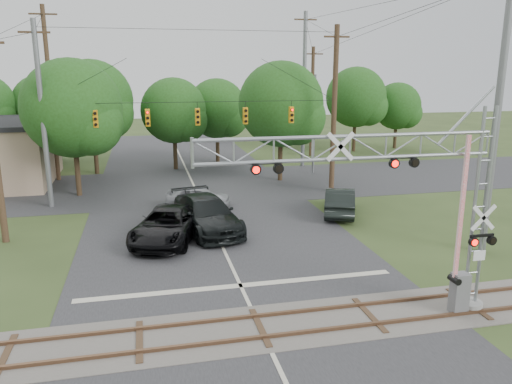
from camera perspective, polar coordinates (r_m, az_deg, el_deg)
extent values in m
plane|color=#2F3F1D|center=(15.88, 2.23, -18.76)|extent=(160.00, 160.00, 0.00)
cube|color=#2A2A2D|center=(24.71, -3.79, -6.44)|extent=(14.00, 90.00, 0.02)
cube|color=#2A2A2D|center=(38.05, -7.12, 0.73)|extent=(90.00, 12.00, 0.02)
cube|color=#534E48|center=(17.54, 0.49, -15.28)|extent=(90.00, 3.20, 0.05)
cube|color=brown|center=(16.89, 1.07, -16.23)|extent=(90.00, 0.12, 0.14)
cube|color=brown|center=(18.12, -0.05, -14.01)|extent=(90.00, 0.12, 0.14)
cylinder|color=gray|center=(20.31, 23.18, -11.79)|extent=(0.92, 0.92, 0.31)
cube|color=silver|center=(19.29, 24.16, -6.65)|extent=(0.46, 0.03, 0.36)
cube|color=slate|center=(19.57, 22.22, -10.70)|extent=(0.56, 0.46, 1.54)
cube|color=red|center=(18.40, 22.44, -1.90)|extent=(0.14, 0.09, 5.13)
cylinder|color=slate|center=(33.57, -23.20, 7.93)|extent=(0.32, 0.32, 11.50)
cylinder|color=#3A2D1A|center=(35.51, 8.92, 9.12)|extent=(0.36, 0.36, 11.50)
cylinder|color=black|center=(33.17, -6.74, 10.18)|extent=(19.00, 0.03, 0.03)
cube|color=orange|center=(33.18, -17.86, 7.98)|extent=(0.30, 0.30, 1.10)
cube|color=orange|center=(33.05, -12.27, 8.30)|extent=(0.30, 0.30, 1.10)
cube|color=orange|center=(33.24, -6.70, 8.55)|extent=(0.30, 0.30, 1.10)
cube|color=orange|center=(33.73, -1.22, 8.71)|extent=(0.30, 0.30, 1.10)
cube|color=orange|center=(34.51, 4.05, 8.80)|extent=(0.30, 0.30, 1.10)
imported|color=black|center=(25.91, -10.05, -3.71)|extent=(4.63, 6.65, 1.69)
imported|color=black|center=(27.18, -5.67, -2.54)|extent=(3.85, 6.78, 1.85)
imported|color=#929499|center=(31.95, -6.62, -0.52)|extent=(4.33, 2.52, 1.38)
imported|color=black|center=(30.62, 9.55, -1.02)|extent=(3.46, 5.22, 1.63)
cylinder|color=slate|center=(41.90, 6.65, 7.60)|extent=(0.18, 0.18, 8.18)
cylinder|color=slate|center=(41.37, 5.59, 12.98)|extent=(1.82, 0.11, 0.11)
cube|color=slate|center=(41.10, 4.35, 12.93)|extent=(0.55, 0.23, 0.14)
cylinder|color=#3A2D1A|center=(41.93, -22.41, 10.15)|extent=(0.34, 0.34, 13.24)
cube|color=#3A2D1A|center=(42.07, -23.18, 18.20)|extent=(2.00, 0.12, 0.12)
cylinder|color=slate|center=(45.09, 5.50, 11.40)|extent=(0.34, 0.34, 13.42)
cube|color=#3A2D1A|center=(45.25, 5.68, 19.03)|extent=(2.00, 0.12, 0.12)
cylinder|color=slate|center=(25.31, 25.85, 7.98)|extent=(0.34, 0.34, 13.15)
cylinder|color=#3A2D1A|center=(50.75, 6.42, 10.13)|extent=(0.34, 0.34, 10.74)
cube|color=#3A2D1A|center=(50.67, 6.56, 15.41)|extent=(2.00, 0.12, 0.12)
cylinder|color=#382919|center=(52.20, -22.74, 5.39)|extent=(0.36, 0.36, 3.75)
sphere|color=#214914|center=(51.88, -23.10, 9.10)|extent=(5.79, 5.79, 5.79)
cylinder|color=#382919|center=(36.51, -19.78, 2.89)|extent=(0.36, 0.36, 4.29)
sphere|color=#214914|center=(36.04, -20.28, 8.98)|extent=(6.63, 6.63, 6.63)
cylinder|color=#382919|center=(43.99, -17.89, 4.79)|extent=(0.36, 0.36, 4.32)
sphere|color=#214914|center=(43.60, -18.27, 9.88)|extent=(6.67, 6.67, 6.67)
cylinder|color=#382919|center=(44.45, -9.23, 4.92)|extent=(0.36, 0.36, 3.64)
sphere|color=#214914|center=(44.07, -9.39, 9.17)|extent=(5.62, 5.62, 5.62)
cylinder|color=#382919|center=(47.43, -4.42, 5.57)|extent=(0.36, 0.36, 3.58)
sphere|color=#214914|center=(47.07, -4.49, 9.49)|extent=(5.53, 5.53, 5.53)
cylinder|color=#382919|center=(39.29, 2.79, 4.37)|extent=(0.36, 0.36, 4.24)
sphere|color=#214914|center=(38.84, 2.86, 9.99)|extent=(6.55, 6.55, 6.55)
cylinder|color=#382919|center=(56.78, 3.57, 6.87)|extent=(0.36, 0.36, 3.44)
sphere|color=#214914|center=(56.49, 3.62, 10.02)|extent=(5.32, 5.32, 5.32)
cylinder|color=#382919|center=(54.71, 11.17, 6.71)|extent=(0.36, 0.36, 4.08)
sphere|color=#214914|center=(54.40, 11.35, 10.58)|extent=(6.30, 6.30, 6.30)
cylinder|color=#382919|center=(57.99, 15.63, 6.47)|extent=(0.36, 0.36, 3.31)
sphere|color=#214914|center=(57.71, 15.82, 9.44)|extent=(5.12, 5.12, 5.12)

